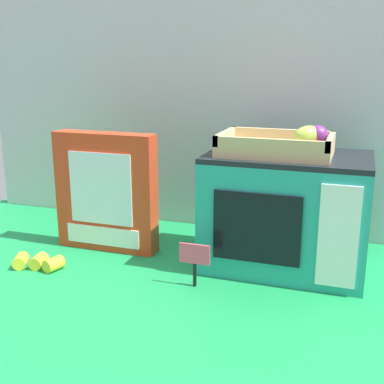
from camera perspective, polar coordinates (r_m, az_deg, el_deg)
ground_plane at (r=1.28m, az=1.84°, el=-7.46°), size 1.70×1.70×0.00m
display_back_panel at (r=1.43m, az=4.99°, el=9.95°), size 1.61×0.03×0.72m
toy_microwave at (r=1.20m, az=10.75°, el=-2.23°), size 0.37×0.25×0.28m
food_groups_crate at (r=1.15m, az=10.23°, el=5.28°), size 0.25×0.17×0.07m
cookie_set_box at (r=1.30m, az=-9.89°, el=-0.03°), size 0.27×0.06×0.31m
price_sign at (r=1.09m, az=0.30°, el=-7.66°), size 0.07×0.01×0.10m
loose_toy_banana at (r=1.26m, az=-17.34°, el=-7.71°), size 0.13×0.06×0.03m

